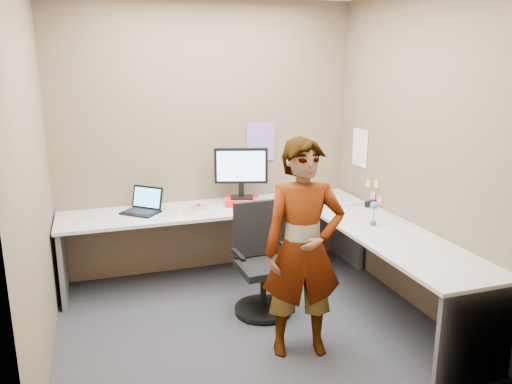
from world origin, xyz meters
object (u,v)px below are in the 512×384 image
object	(u,v)px
desk	(281,236)
office_chair	(261,269)
monitor	(241,169)
person	(303,249)

from	to	relation	value
desk	office_chair	bearing A→B (deg)	-143.08
office_chair	monitor	bearing A→B (deg)	81.81
desk	office_chair	world-z (taller)	office_chair
office_chair	desk	bearing A→B (deg)	33.88
desk	person	xyz separation A→B (m)	(-0.17, -0.88, 0.21)
desk	monitor	size ratio (longest dim) A/B	5.83
desk	office_chair	size ratio (longest dim) A/B	3.21
person	desk	bearing A→B (deg)	90.50
office_chair	person	distance (m)	0.81
office_chair	person	size ratio (longest dim) A/B	0.58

